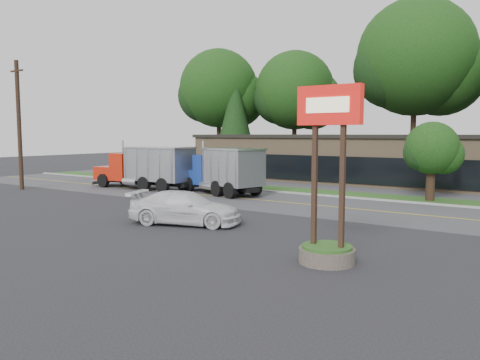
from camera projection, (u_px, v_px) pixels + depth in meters
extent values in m
plane|color=#313135|center=(156.00, 220.00, 23.83)|extent=(140.00, 140.00, 0.00)
cube|color=#4F4F54|center=(252.00, 199.00, 31.23)|extent=(60.00, 8.00, 0.02)
cube|color=gold|center=(252.00, 199.00, 31.23)|extent=(60.00, 0.12, 0.01)
cube|color=#9E9E99|center=(282.00, 193.00, 34.68)|extent=(60.00, 0.30, 0.12)
cube|color=#2D551D|center=(294.00, 190.00, 36.16)|extent=(60.00, 3.40, 0.03)
cube|color=#4F4F54|center=(321.00, 185.00, 40.26)|extent=(60.00, 7.00, 0.02)
cube|color=#917858|center=(368.00, 159.00, 43.87)|extent=(32.00, 12.00, 4.00)
cylinder|color=#382619|center=(19.00, 126.00, 36.33)|extent=(0.32, 0.32, 10.00)
cube|color=#382619|center=(17.00, 71.00, 35.92)|extent=(1.60, 0.12, 0.12)
cylinder|color=#6B6054|center=(327.00, 255.00, 15.86)|extent=(1.90, 1.90, 0.50)
cylinder|color=#2D551D|center=(327.00, 247.00, 15.83)|extent=(1.70, 1.70, 0.10)
cube|color=#332116|center=(314.00, 186.00, 15.91)|extent=(0.16, 0.16, 5.00)
cube|color=#332116|center=(342.00, 188.00, 15.35)|extent=(0.16, 0.16, 5.00)
cube|color=red|center=(330.00, 105.00, 15.36)|extent=(2.20, 0.35, 1.30)
cube|color=beige|center=(327.00, 105.00, 15.21)|extent=(1.50, 0.04, 0.50)
cube|color=beige|center=(332.00, 105.00, 15.52)|extent=(1.50, 0.04, 0.50)
cylinder|color=#382619|center=(219.00, 146.00, 61.09)|extent=(0.56, 0.56, 5.50)
sphere|color=#10380F|center=(219.00, 88.00, 60.35)|extent=(10.06, 10.06, 10.06)
sphere|color=#10380F|center=(236.00, 98.00, 60.45)|extent=(7.54, 7.54, 7.54)
sphere|color=black|center=(205.00, 96.00, 60.55)|extent=(6.92, 6.92, 6.92)
cylinder|color=#382619|center=(294.00, 148.00, 57.13)|extent=(0.56, 0.56, 5.17)
sphere|color=#10380F|center=(295.00, 90.00, 56.44)|extent=(9.46, 9.46, 9.46)
sphere|color=#10380F|center=(312.00, 100.00, 56.53)|extent=(7.10, 7.10, 7.10)
sphere|color=black|center=(280.00, 98.00, 56.63)|extent=(6.50, 6.50, 6.50)
cylinder|color=#382619|center=(412.00, 144.00, 49.19)|extent=(0.56, 0.56, 6.59)
sphere|color=#10380F|center=(416.00, 57.00, 48.32)|extent=(12.06, 12.06, 12.06)
sphere|color=#10380F|center=(441.00, 72.00, 48.43)|extent=(9.04, 9.04, 9.04)
sphere|color=black|center=(394.00, 69.00, 48.56)|extent=(8.29, 8.29, 8.29)
cylinder|color=#382619|center=(235.00, 165.00, 57.42)|extent=(0.44, 0.44, 1.00)
cone|color=black|center=(235.00, 116.00, 56.82)|extent=(5.24, 5.24, 10.73)
cylinder|color=#382619|center=(430.00, 187.00, 30.45)|extent=(0.56, 0.56, 1.86)
sphere|color=#10380F|center=(432.00, 148.00, 30.20)|extent=(3.40, 3.40, 3.40)
sphere|color=#10380F|center=(443.00, 155.00, 30.23)|extent=(2.55, 2.55, 2.55)
sphere|color=black|center=(422.00, 153.00, 30.27)|extent=(2.34, 2.34, 2.34)
cube|color=black|center=(146.00, 182.00, 37.09)|extent=(8.76, 1.22, 0.28)
cube|color=red|center=(112.00, 173.00, 39.09)|extent=(2.15, 2.35, 1.10)
cube|color=red|center=(127.00, 166.00, 38.11)|extent=(1.58, 2.44, 2.20)
cube|color=black|center=(121.00, 161.00, 38.43)|extent=(0.11, 2.10, 0.90)
cube|color=silver|center=(160.00, 164.00, 36.13)|extent=(5.28, 2.63, 2.50)
cube|color=silver|center=(159.00, 147.00, 36.00)|extent=(5.44, 2.79, 0.12)
cylinder|color=black|center=(124.00, 178.00, 40.01)|extent=(1.11, 0.38, 1.10)
cylinder|color=black|center=(103.00, 181.00, 38.08)|extent=(1.11, 0.38, 1.10)
cylinder|color=black|center=(173.00, 182.00, 37.03)|extent=(1.11, 0.38, 1.10)
cylinder|color=black|center=(153.00, 185.00, 35.11)|extent=(1.11, 0.38, 1.10)
cube|color=black|center=(223.00, 186.00, 33.85)|extent=(6.70, 2.75, 0.28)
cube|color=#1C3E9F|center=(200.00, 176.00, 36.01)|extent=(2.15, 2.64, 1.10)
cube|color=#1C3E9F|center=(210.00, 169.00, 34.95)|extent=(1.76, 2.62, 2.20)
cube|color=black|center=(206.00, 164.00, 35.30)|extent=(0.62, 2.04, 0.90)
cube|color=silver|center=(234.00, 167.00, 32.82)|extent=(4.52, 3.48, 2.50)
cube|color=silver|center=(234.00, 149.00, 32.70)|extent=(4.70, 3.66, 0.12)
cylinder|color=black|center=(213.00, 182.00, 36.69)|extent=(1.15, 0.63, 1.10)
cylinder|color=black|center=(189.00, 184.00, 35.21)|extent=(1.15, 0.63, 1.10)
cylinder|color=black|center=(249.00, 187.00, 33.48)|extent=(1.15, 0.63, 1.10)
cylinder|color=black|center=(223.00, 189.00, 32.01)|extent=(1.15, 0.63, 1.10)
imported|color=silver|center=(185.00, 208.00, 22.66)|extent=(5.89, 3.92, 1.58)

